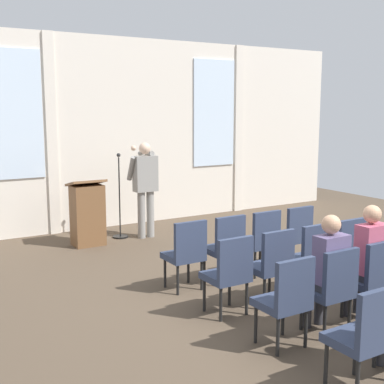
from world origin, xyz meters
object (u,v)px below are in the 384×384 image
Objects in this scene: mic_stand at (120,220)px; chair_r1_c1 at (272,262)px; lectern at (88,214)px; chair_r1_c2 at (310,255)px; chair_r2_c2 at (372,276)px; chair_r1_c0 at (229,271)px; audience_r2_c2 at (367,257)px; chair_r3_c0 at (366,333)px; speaker at (145,183)px; chair_r2_c1 at (332,286)px; chair_r0_c3 at (294,233)px; chair_r0_c2 at (261,238)px; audience_r2_c1 at (327,267)px; chair_r0_c0 at (186,251)px; chair_r0_c1 at (226,244)px; chair_r2_c0 at (287,297)px; chair_r1_c3 at (345,248)px.

mic_stand is 4.01m from chair_r1_c1.
chair_r1_c2 is at bearing -68.07° from lectern.
mic_stand is 1.65× the size of chair_r2_c2.
audience_r2_c2 reaches higher than chair_r1_c0.
chair_r1_c1 is at bearing 72.22° from chair_r3_c0.
mic_stand is at bearing 15.62° from lectern.
chair_r2_c1 is (-0.18, -4.75, -0.48)m from speaker.
lectern is at bearing 127.13° from chair_r0_c3.
chair_r0_c2 and chair_r2_c2 have the same top height.
audience_r2_c1 reaches higher than chair_r2_c1.
chair_r1_c1 is at bearing 90.00° from audience_r2_c1.
chair_r1_c1 is at bearing -57.32° from chair_r0_c0.
mic_stand is 3.07m from chair_r0_c0.
chair_r1_c1 is at bearing -90.00° from chair_r0_c1.
lectern is 1.23× the size of chair_r0_c0.
chair_r1_c2 is 1.57m from chair_r2_c0.
chair_r0_c1 is at bearing 107.78° from chair_r2_c2.
mic_stand reaches higher than chair_r0_c1.
chair_r0_c1 is at bearing -85.66° from mic_stand.
lectern is 2.99m from chair_r0_c1.
chair_r1_c2 is (1.24, -0.97, 0.00)m from chair_r0_c0.
lectern is 4.79m from chair_r2_c0.
mic_stand reaches higher than chair_r1_c0.
chair_r0_c3 is at bearing 71.48° from audience_r2_c2.
chair_r2_c0 is 0.74× the size of audience_r2_c1.
audience_r2_c1 is at bearing -125.09° from chair_r1_c2.
chair_r1_c0 is at bearing 90.00° from chair_r3_c0.
chair_r0_c1 is 2.03m from chair_r2_c2.
chair_r0_c0 is 2.90m from chair_r3_c0.
chair_r1_c2 is 1.00× the size of chair_r2_c1.
speaker is 1.85× the size of chair_r2_c1.
chair_r0_c3 is 0.74× the size of audience_r2_c1.
chair_r1_c2 and chair_r3_c0 have the same top height.
lectern is 4.94m from audience_r2_c2.
chair_r3_c0 is (-0.62, -1.93, 0.00)m from chair_r1_c1.
chair_r2_c0 is at bearing -122.68° from chair_r0_c2.
audience_r2_c2 is at bearing -0.22° from audience_r2_c1.
chair_r1_c1 is (-1.24, -0.97, 0.00)m from chair_r0_c3.
chair_r1_c0 is 1.00× the size of chair_r1_c3.
mic_stand reaches higher than chair_r3_c0.
chair_r2_c2 is (0.62, -0.08, -0.18)m from audience_r2_c1.
chair_r1_c2 is (1.24, 0.00, 0.00)m from chair_r1_c0.
chair_r1_c2 is at bearing 0.00° from chair_r1_c1.
chair_r1_c1 is at bearing 90.00° from chair_r2_c1.
audience_r2_c1 reaches higher than chair_r0_c0.
chair_r0_c2 is 2.30m from chair_r2_c0.
lectern reaches higher than chair_r0_c3.
chair_r1_c1 is 1.15m from chair_r2_c2.
chair_r1_c1 is (-0.62, -0.97, 0.00)m from chair_r0_c2.
chair_r0_c3 is (1.24, 0.00, 0.00)m from chair_r0_c1.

